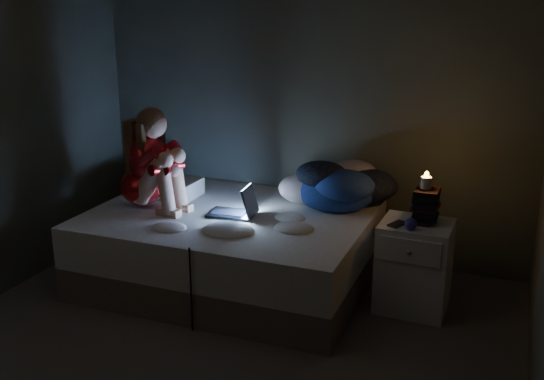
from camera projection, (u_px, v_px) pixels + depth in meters
The scene contains 12 objects.
floor at pixel (202, 365), 3.76m from camera, with size 3.60×3.80×0.02m, color #493F3B.
wall_back at pixel (308, 99), 5.08m from camera, with size 3.60×0.02×2.60m, color #363932.
bed at pixel (231, 247), 4.77m from camera, with size 2.02×1.52×0.56m, color #B4AE9F, non-canonical shape.
pillow at pixel (169, 188), 5.07m from camera, with size 0.47×0.33×0.14m, color silver.
woman at pixel (140, 157), 4.70m from camera, with size 0.48×0.32×0.78m, color maroon, non-canonical shape.
laptop at pixel (231, 200), 4.60m from camera, with size 0.34×0.24×0.24m, color black, non-canonical shape.
clothes_pile at pixel (335, 183), 4.75m from camera, with size 0.64×0.51×0.38m, color navy, non-canonical shape.
nightstand at pixel (414, 266), 4.35m from camera, with size 0.47×0.42×0.63m, color silver.
book_stack at pixel (424, 206), 4.25m from camera, with size 0.19×0.25×0.22m, color black, non-canonical shape.
candle at pixel (426, 185), 4.21m from camera, with size 0.07×0.07×0.08m, color beige.
phone at pixel (397, 224), 4.22m from camera, with size 0.07×0.14×0.01m, color black.
blue_orb at pixel (411, 224), 4.12m from camera, with size 0.08×0.08×0.08m, color #372D94.
Camera 1 is at (1.60, -2.91, 2.07)m, focal length 41.82 mm.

